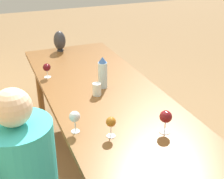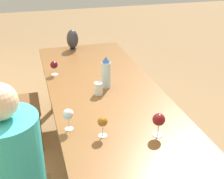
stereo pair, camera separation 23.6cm
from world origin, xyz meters
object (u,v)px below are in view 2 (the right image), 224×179
(vase, at_px, (73,39))
(water_bottle, at_px, (106,72))
(person_near, at_px, (15,176))
(wine_glass_1, at_px, (103,122))
(wine_glass_2, at_px, (159,120))
(wine_glass_0, at_px, (54,65))
(water_tumbler, at_px, (99,89))
(wine_glass_3, at_px, (68,115))
(chair_far, at_px, (7,102))

(vase, bearing_deg, water_bottle, -174.11)
(vase, xyz_separation_m, person_near, (-1.86, 0.65, -0.21))
(wine_glass_1, relative_size, wine_glass_2, 0.89)
(water_bottle, bearing_deg, wine_glass_1, 163.37)
(wine_glass_0, distance_m, wine_glass_2, 1.28)
(water_bottle, relative_size, person_near, 0.22)
(water_bottle, bearing_deg, vase, 5.89)
(water_tumbler, relative_size, wine_glass_3, 0.68)
(water_bottle, xyz_separation_m, chair_far, (0.47, 0.85, -0.39))
(water_tumbler, distance_m, wine_glass_2, 0.70)
(wine_glass_0, height_order, wine_glass_2, wine_glass_2)
(wine_glass_3, bearing_deg, water_tumbler, -35.03)
(water_bottle, height_order, person_near, person_near)
(wine_glass_2, distance_m, person_near, 0.92)
(chair_far, xyz_separation_m, person_near, (-1.29, -0.09, 0.17))
(wine_glass_1, bearing_deg, chair_far, 28.74)
(water_tumbler, relative_size, vase, 0.45)
(water_tumbler, bearing_deg, chair_far, 51.69)
(water_bottle, xyz_separation_m, person_near, (-0.81, 0.76, -0.23))
(water_tumbler, relative_size, wine_glass_1, 0.74)
(wine_glass_0, relative_size, person_near, 0.11)
(water_tumbler, relative_size, person_near, 0.08)
(water_tumbler, bearing_deg, vase, 0.67)
(vase, bearing_deg, wine_glass_3, 169.68)
(wine_glass_2, relative_size, chair_far, 0.17)
(wine_glass_0, relative_size, wine_glass_1, 0.94)
(wine_glass_0, height_order, wine_glass_1, wine_glass_1)
(wine_glass_1, bearing_deg, person_near, 101.90)
(wine_glass_1, xyz_separation_m, person_near, (-0.12, 0.55, -0.20))
(water_bottle, relative_size, vase, 1.20)
(chair_far, bearing_deg, water_tumbler, -128.31)
(water_tumbler, distance_m, chair_far, 1.01)
(wine_glass_3, xyz_separation_m, person_near, (-0.25, 0.36, -0.20))
(water_tumbler, bearing_deg, wine_glass_2, -160.88)
(wine_glass_2, bearing_deg, vase, 7.54)
(chair_far, bearing_deg, water_bottle, -119.24)
(wine_glass_2, distance_m, chair_far, 1.64)
(water_tumbler, distance_m, wine_glass_1, 0.59)
(vase, xyz_separation_m, wine_glass_2, (-1.83, -0.24, -0.01))
(wine_glass_1, height_order, person_near, person_near)
(water_bottle, xyz_separation_m, vase, (1.05, 0.11, -0.01))
(vase, xyz_separation_m, wine_glass_3, (-1.61, 0.29, -0.01))
(water_bottle, xyz_separation_m, wine_glass_3, (-0.56, 0.40, -0.02))
(vase, height_order, wine_glass_3, vase)
(vase, xyz_separation_m, wine_glass_0, (-0.67, 0.28, -0.03))
(wine_glass_3, bearing_deg, chair_far, 23.39)
(water_tumbler, relative_size, wine_glass_2, 0.66)
(wine_glass_3, height_order, person_near, person_near)
(wine_glass_1, bearing_deg, wine_glass_3, 54.97)
(water_bottle, height_order, wine_glass_1, water_bottle)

